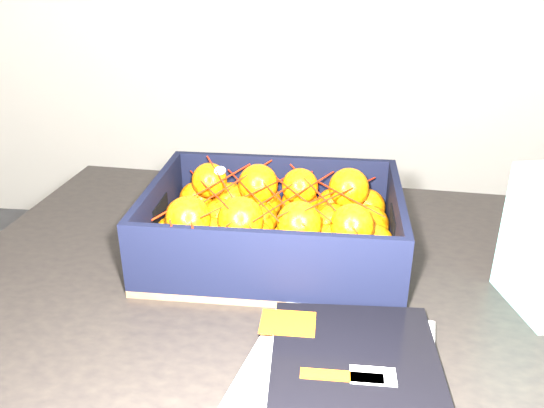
# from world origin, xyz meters

# --- Properties ---
(table) EXTENTS (1.25, 0.88, 0.75)m
(table) POSITION_xyz_m (0.16, 0.10, 0.65)
(table) COLOR black
(table) RESTS_ON ground
(magazine_stack) EXTENTS (0.28, 0.32, 0.02)m
(magazine_stack) POSITION_xyz_m (0.20, -0.13, 0.76)
(magazine_stack) COLOR silver
(magazine_stack) RESTS_ON table
(produce_crate) EXTENTS (0.42, 0.31, 0.12)m
(produce_crate) POSITION_xyz_m (0.08, 0.17, 0.79)
(produce_crate) COLOR olive
(produce_crate) RESTS_ON table
(clementine_heap) EXTENTS (0.40, 0.29, 0.13)m
(clementine_heap) POSITION_xyz_m (0.08, 0.17, 0.81)
(clementine_heap) COLOR #D55F04
(clementine_heap) RESTS_ON produce_crate
(mesh_net) EXTENTS (0.34, 0.28, 0.09)m
(mesh_net) POSITION_xyz_m (0.07, 0.16, 0.87)
(mesh_net) COLOR red
(mesh_net) RESTS_ON clementine_heap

